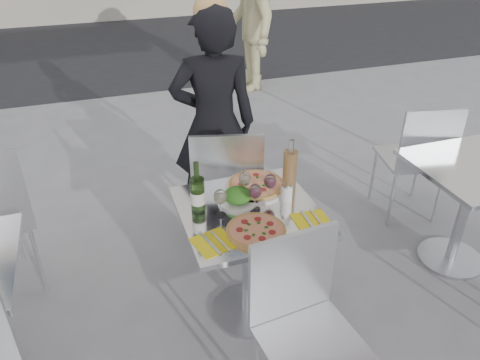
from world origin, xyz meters
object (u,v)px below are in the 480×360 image
object	(u,v)px
pizza_far	(256,185)
sugar_shaker	(287,192)
pizza_near	(256,231)
wineglass_white_b	(245,180)
wine_bottle	(198,193)
woman_diner	(214,125)
napkin_right	(312,221)
salad_plate	(238,197)
side_chair_rfar	(418,154)
wineglass_white_a	(220,198)
wineglass_red_a	(255,192)
side_table_right	(469,194)
pedestrian_b	(248,17)
wineglass_red_b	(270,182)
chair_near	(303,317)
carafe	(290,168)
chair_far	(227,183)
napkin_left	(214,242)
main_table	(249,241)

from	to	relation	value
pizza_far	sugar_shaker	bearing A→B (deg)	-57.45
pizza_near	wineglass_white_b	distance (m)	0.34
wine_bottle	woman_diner	bearing A→B (deg)	69.07
napkin_right	salad_plate	bearing A→B (deg)	138.06
side_chair_rfar	pizza_far	bearing A→B (deg)	25.29
wineglass_white_a	napkin_right	size ratio (longest dim) A/B	0.79
sugar_shaker	pizza_near	bearing A→B (deg)	-139.29
sugar_shaker	wineglass_red_a	xyz separation A→B (m)	(-0.19, -0.03, 0.06)
side_table_right	woman_diner	distance (m)	1.74
pedestrian_b	wineglass_red_b	bearing A→B (deg)	-20.53
chair_near	napkin_right	distance (m)	0.51
wineglass_white_b	carafe	bearing A→B (deg)	6.02
carafe	napkin_right	bearing A→B (deg)	-94.86
chair_far	woman_diner	bearing A→B (deg)	-80.67
side_table_right	carafe	distance (m)	1.25
side_table_right	carafe	xyz separation A→B (m)	(-1.20, 0.16, 0.33)
woman_diner	pizza_near	size ratio (longest dim) A/B	5.48
chair_near	pizza_far	world-z (taller)	chair_near
side_chair_rfar	napkin_left	bearing A→B (deg)	34.65
pedestrian_b	carafe	world-z (taller)	pedestrian_b
chair_far	napkin_left	size ratio (longest dim) A/B	4.49
wine_bottle	wineglass_red_b	bearing A→B (deg)	-1.35
side_chair_rfar	wineglass_red_a	size ratio (longest dim) A/B	6.09
woman_diner	pizza_near	xyz separation A→B (m)	(-0.12, -1.17, -0.06)
salad_plate	napkin_left	size ratio (longest dim) A/B	1.01
pizza_far	napkin_right	world-z (taller)	pizza_far
carafe	wineglass_red_b	bearing A→B (deg)	-148.30
main_table	salad_plate	distance (m)	0.26
side_table_right	pedestrian_b	world-z (taller)	pedestrian_b
wine_bottle	napkin_left	distance (m)	0.30
chair_far	wine_bottle	world-z (taller)	wine_bottle
salad_plate	wine_bottle	bearing A→B (deg)	-175.18
pizza_far	woman_diner	bearing A→B (deg)	91.96
chair_far	wineglass_red_a	distance (m)	0.63
napkin_right	chair_far	bearing A→B (deg)	108.28
carafe	wineglass_red_b	world-z (taller)	carafe
side_chair_rfar	napkin_right	world-z (taller)	side_chair_rfar
main_table	salad_plate	xyz separation A→B (m)	(-0.03, 0.09, 0.25)
salad_plate	napkin_left	world-z (taller)	salad_plate
pedestrian_b	wine_bottle	bearing A→B (deg)	-26.01
woman_diner	wineglass_white_a	bearing A→B (deg)	86.97
wine_bottle	wineglass_red_a	distance (m)	0.30
pizza_near	wineglass_white_b	xyz separation A→B (m)	(0.05, 0.33, 0.10)
chair_near	pizza_near	distance (m)	0.47
chair_far	sugar_shaker	world-z (taller)	chair_far
woman_diner	wineglass_white_b	bearing A→B (deg)	96.59
carafe	wineglass_red_b	xyz separation A→B (m)	(-0.16, -0.10, -0.01)
side_table_right	sugar_shaker	size ratio (longest dim) A/B	7.01
pizza_near	wineglass_white_a	bearing A→B (deg)	122.01
pedestrian_b	pizza_near	distance (m)	4.18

